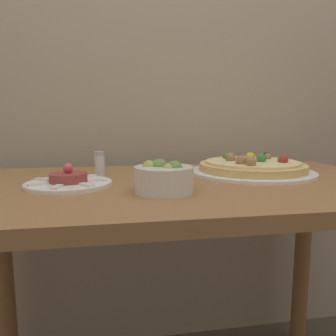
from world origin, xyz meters
TOP-DOWN VIEW (x-y plane):
  - back_wall at (0.00, 0.80)m, footprint 8.00×0.05m
  - dining_table at (0.00, 0.34)m, footprint 1.23×0.67m
  - pizza_plate at (0.24, 0.43)m, footprint 0.38×0.38m
  - tartare_plate at (-0.29, 0.33)m, footprint 0.21×0.21m
  - small_bowl at (-0.07, 0.21)m, footprint 0.14×0.14m
  - salt_shaker at (-0.22, 0.48)m, footprint 0.03×0.03m

SIDE VIEW (x-z plane):
  - dining_table at x=0.00m, z-range 0.26..1.03m
  - tartare_plate at x=-0.29m, z-range 0.75..0.81m
  - pizza_plate at x=0.24m, z-range 0.75..0.82m
  - small_bowl at x=-0.07m, z-range 0.76..0.84m
  - salt_shaker at x=-0.22m, z-range 0.77..0.84m
  - back_wall at x=0.00m, z-range 0.00..2.60m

